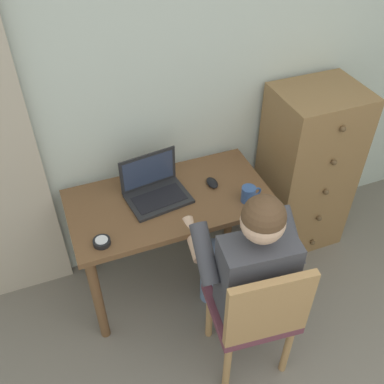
# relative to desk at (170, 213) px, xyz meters

# --- Properties ---
(wall_back) EXTENTS (4.80, 0.05, 2.50)m
(wall_back) POSITION_rel_desk_xyz_m (0.34, 0.37, 0.63)
(wall_back) COLOR silver
(wall_back) RESTS_ON ground_plane
(desk) EXTENTS (1.15, 0.60, 0.74)m
(desk) POSITION_rel_desk_xyz_m (0.00, 0.00, 0.00)
(desk) COLOR brown
(desk) RESTS_ON ground_plane
(dresser) EXTENTS (0.53, 0.47, 1.17)m
(dresser) POSITION_rel_desk_xyz_m (0.99, 0.09, -0.03)
(dresser) COLOR olive
(dresser) RESTS_ON ground_plane
(chair) EXTENTS (0.46, 0.44, 0.89)m
(chair) POSITION_rel_desk_xyz_m (0.21, -0.72, -0.12)
(chair) COLOR brown
(chair) RESTS_ON ground_plane
(person_seated) EXTENTS (0.57, 0.61, 1.21)m
(person_seated) POSITION_rel_desk_xyz_m (0.23, -0.53, 0.06)
(person_seated) COLOR #6B84AD
(person_seated) RESTS_ON ground_plane
(laptop) EXTENTS (0.37, 0.29, 0.24)m
(laptop) POSITION_rel_desk_xyz_m (-0.07, 0.05, 0.17)
(laptop) COLOR #232326
(laptop) RESTS_ON desk
(computer_mouse) EXTENTS (0.06, 0.10, 0.03)m
(computer_mouse) POSITION_rel_desk_xyz_m (0.27, 0.02, 0.13)
(computer_mouse) COLOR black
(computer_mouse) RESTS_ON desk
(desk_clock) EXTENTS (0.09, 0.09, 0.03)m
(desk_clock) POSITION_rel_desk_xyz_m (-0.43, -0.20, 0.13)
(desk_clock) COLOR black
(desk_clock) RESTS_ON desk
(coffee_mug) EXTENTS (0.12, 0.08, 0.09)m
(coffee_mug) POSITION_rel_desk_xyz_m (0.41, -0.18, 0.16)
(coffee_mug) COLOR #33518C
(coffee_mug) RESTS_ON desk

